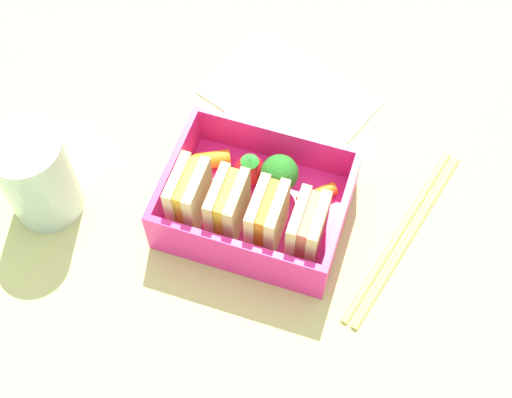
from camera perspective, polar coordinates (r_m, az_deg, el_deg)
ground_plane at (r=65.25cm, az=-0.00°, el=-1.63°), size 120.00×120.00×2.00cm
bento_tray at (r=63.85cm, az=-0.00°, el=-0.95°), size 15.71×12.31×1.20cm
bento_rim at (r=61.52cm, az=-0.00°, el=0.27°), size 15.71×12.31×4.16cm
sandwich_left at (r=58.92cm, az=4.12°, el=-2.48°), size 2.54×4.73×6.17cm
sandwich_center_left at (r=59.28cm, az=0.89°, el=-1.56°), size 2.54×4.73×6.17cm
sandwich_center at (r=59.85cm, az=-2.29°, el=-0.65°), size 2.54×4.73×6.17cm
sandwich_center_right at (r=60.61cm, az=-5.39°, el=0.24°), size 2.54×4.73×6.17cm
carrot_stick_left at (r=63.47cm, az=4.89°, el=0.27°), size 3.43×3.36×1.20cm
broccoli_floret at (r=62.10cm, az=1.89°, el=2.02°), size 3.34×3.34×4.38cm
strawberry_far_left at (r=63.63cm, az=-0.50°, el=2.40°), size 2.76×2.76×3.36cm
carrot_stick_far_left at (r=65.16cm, az=-3.90°, el=3.09°), size 4.36×3.26×1.54cm
chopstick_pair at (r=64.35cm, az=11.78°, el=-2.80°), size 6.74×19.69×0.70cm
drinking_glass at (r=63.76cm, az=-17.09°, el=1.71°), size 6.24×6.24×9.22cm
folded_napkin at (r=71.55cm, az=2.61°, el=8.08°), size 18.08×15.25×0.40cm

